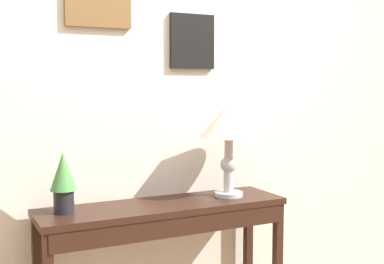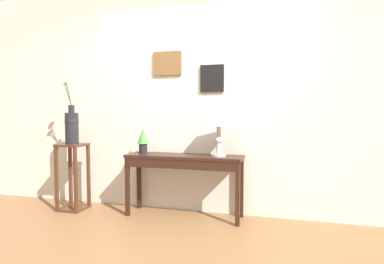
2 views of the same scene
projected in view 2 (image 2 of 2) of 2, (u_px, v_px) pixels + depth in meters
ground_plane at (165, 255)px, 2.78m from camera, size 12.00×12.00×0.01m
back_wall_with_art at (202, 97)px, 3.95m from camera, size 9.00×0.13×2.80m
console_table at (183, 164)px, 3.75m from camera, size 1.35×0.38×0.72m
table_lamp at (219, 120)px, 3.63m from camera, size 0.35×0.35×0.54m
potted_plant_on_console at (143, 139)px, 3.93m from camera, size 0.13×0.13×0.31m
pedestal_stand_left at (73, 177)px, 4.06m from camera, size 0.31×0.31×0.83m
flower_vase_tall at (72, 124)px, 4.02m from camera, size 0.20×0.21×0.79m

